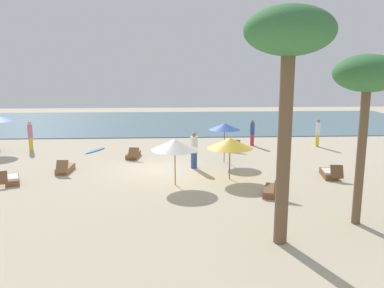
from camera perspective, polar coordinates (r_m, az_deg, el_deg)
name	(u,v)px	position (r m, az deg, el deg)	size (l,w,h in m)	color
ground_plane	(156,169)	(21.12, -5.10, -3.58)	(60.00, 60.00, 0.00)	beige
ocean_water	(163,122)	(37.79, -4.13, 3.07)	(48.00, 16.00, 0.06)	slate
umbrella_0	(175,145)	(18.00, -2.43, -0.08)	(2.12, 2.12, 2.10)	olive
umbrella_1	(225,127)	(22.25, 4.62, 2.47)	(1.72, 1.72, 2.18)	brown
umbrella_4	(230,143)	(19.02, 5.37, 0.13)	(2.14, 2.14, 1.99)	brown
lounger_0	(65,169)	(21.50, -17.47, -3.32)	(0.67, 1.67, 0.74)	olive
lounger_1	(273,191)	(17.34, 11.29, -6.49)	(1.08, 1.73, 0.75)	brown
lounger_2	(11,179)	(20.39, -24.12, -4.57)	(1.15, 1.79, 0.68)	brown
lounger_3	(329,173)	(20.68, 18.79, -3.96)	(0.83, 1.72, 0.73)	brown
lounger_4	(230,147)	(25.80, 5.39, -0.46)	(1.15, 1.74, 0.74)	brown
lounger_5	(133,155)	(23.86, -8.28, -1.50)	(0.80, 1.75, 0.69)	brown
person_0	(318,132)	(27.87, 17.31, 1.57)	(0.36, 0.36, 1.82)	yellow
person_1	(194,150)	(21.07, 0.28, -0.86)	(0.41, 0.41, 1.92)	#2D4C8C
person_2	(252,132)	(27.27, 8.50, 1.65)	(0.40, 0.40, 1.75)	#BF3338
person_3	(30,135)	(27.36, -21.83, 1.13)	(0.34, 0.34, 1.86)	yellow
palm_0	(367,79)	(14.29, 23.49, 8.45)	(2.21, 2.21, 5.70)	brown
palm_1	(289,42)	(11.94, 13.50, 13.80)	(2.56, 2.56, 7.00)	brown
surfboard	(95,150)	(26.13, -13.54, -0.89)	(1.30, 1.94, 0.07)	#338CCC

